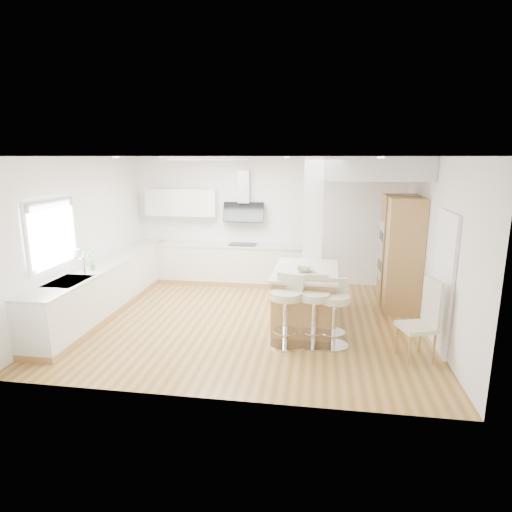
% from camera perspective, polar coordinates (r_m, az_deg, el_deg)
% --- Properties ---
extents(ground, '(6.00, 6.00, 0.00)m').
position_cam_1_polar(ground, '(7.55, -0.99, -8.63)').
color(ground, '#B08241').
rests_on(ground, ground).
extents(ceiling, '(6.00, 5.00, 0.02)m').
position_cam_1_polar(ceiling, '(7.55, -0.99, -8.63)').
color(ceiling, silver).
rests_on(ceiling, ground).
extents(wall_back, '(6.00, 0.04, 2.80)m').
position_cam_1_polar(wall_back, '(9.59, 1.47, 4.74)').
color(wall_back, white).
rests_on(wall_back, ground).
extents(wall_left, '(0.04, 5.00, 2.80)m').
position_cam_1_polar(wall_left, '(8.20, -22.21, 2.32)').
color(wall_left, white).
rests_on(wall_left, ground).
extents(wall_right, '(0.04, 5.00, 2.80)m').
position_cam_1_polar(wall_right, '(7.29, 22.92, 1.02)').
color(wall_right, white).
rests_on(wall_right, ground).
extents(skylight, '(4.10, 2.10, 0.06)m').
position_cam_1_polar(skylight, '(7.77, -6.22, 12.85)').
color(skylight, white).
rests_on(skylight, ground).
extents(window_left, '(0.06, 1.28, 1.07)m').
position_cam_1_polar(window_left, '(7.38, -25.62, 3.23)').
color(window_left, white).
rests_on(window_left, ground).
extents(doorway_right, '(0.05, 1.00, 2.10)m').
position_cam_1_polar(doorway_right, '(6.81, 23.62, -3.32)').
color(doorway_right, '#443B35').
rests_on(doorway_right, ground).
extents(counter_left, '(0.63, 4.50, 1.35)m').
position_cam_1_polar(counter_left, '(8.46, -19.12, -3.68)').
color(counter_left, tan).
rests_on(counter_left, ground).
extents(counter_back, '(3.62, 0.63, 2.50)m').
position_cam_1_polar(counter_back, '(9.61, -4.19, 0.44)').
color(counter_back, tan).
rests_on(counter_back, ground).
extents(pillar, '(0.35, 0.35, 2.80)m').
position_cam_1_polar(pillar, '(7.99, 7.57, 2.93)').
color(pillar, white).
rests_on(pillar, ground).
extents(soffit, '(1.78, 2.20, 0.40)m').
position_cam_1_polar(soffit, '(8.37, 15.24, 11.32)').
color(soffit, silver).
rests_on(soffit, ground).
extents(oven_column, '(0.63, 1.21, 2.10)m').
position_cam_1_polar(oven_column, '(8.46, 18.62, 0.51)').
color(oven_column, tan).
rests_on(oven_column, ground).
extents(peninsula, '(1.09, 1.61, 1.04)m').
position_cam_1_polar(peninsula, '(7.29, 6.56, -5.43)').
color(peninsula, tan).
rests_on(peninsula, ground).
extents(bar_stool_a, '(0.62, 0.62, 1.09)m').
position_cam_1_polar(bar_stool_a, '(6.43, 4.07, -6.80)').
color(bar_stool_a, silver).
rests_on(bar_stool_a, ground).
extents(bar_stool_b, '(0.49, 0.49, 1.07)m').
position_cam_1_polar(bar_stool_b, '(6.48, 7.74, -6.79)').
color(bar_stool_b, silver).
rests_on(bar_stool_b, ground).
extents(bar_stool_c, '(0.48, 0.48, 1.03)m').
position_cam_1_polar(bar_stool_c, '(6.51, 10.38, -7.06)').
color(bar_stool_c, silver).
rests_on(bar_stool_c, ground).
extents(dining_chair, '(0.57, 0.57, 1.17)m').
position_cam_1_polar(dining_chair, '(6.45, 21.52, -7.55)').
color(dining_chair, beige).
rests_on(dining_chair, ground).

